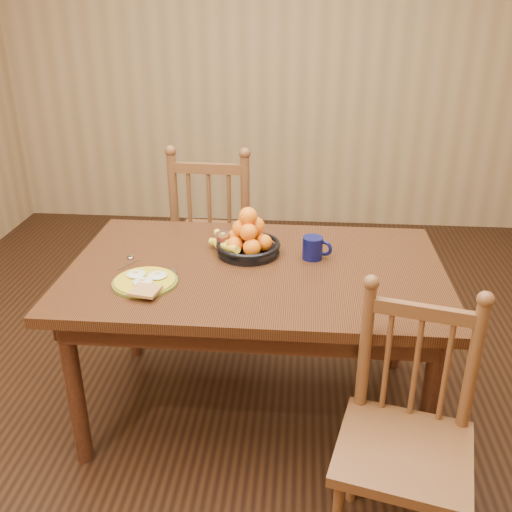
# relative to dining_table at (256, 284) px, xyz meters

# --- Properties ---
(room) EXTENTS (4.52, 5.02, 2.72)m
(room) POSITION_rel_dining_table_xyz_m (0.00, 0.00, 0.68)
(room) COLOR black
(room) RESTS_ON ground
(dining_table) EXTENTS (1.60, 1.00, 0.75)m
(dining_table) POSITION_rel_dining_table_xyz_m (0.00, 0.00, 0.00)
(dining_table) COLOR black
(dining_table) RESTS_ON ground
(chair_far) EXTENTS (0.50, 0.48, 1.06)m
(chair_far) POSITION_rel_dining_table_xyz_m (-0.31, 0.86, -0.15)
(chair_far) COLOR #553419
(chair_far) RESTS_ON ground
(chair_near) EXTENTS (0.52, 0.50, 0.95)m
(chair_near) POSITION_rel_dining_table_xyz_m (0.56, -0.69, -0.20)
(chair_near) COLOR #553419
(chair_near) RESTS_ON ground
(breakfast_plate) EXTENTS (0.26, 0.30, 0.04)m
(breakfast_plate) POSITION_rel_dining_table_xyz_m (-0.43, -0.20, 0.10)
(breakfast_plate) COLOR #59601E
(breakfast_plate) RESTS_ON dining_table
(fork) EXTENTS (0.07, 0.18, 0.00)m
(fork) POSITION_rel_dining_table_xyz_m (-0.35, -0.14, 0.09)
(fork) COLOR silver
(fork) RESTS_ON dining_table
(spoon) EXTENTS (0.07, 0.15, 0.01)m
(spoon) POSITION_rel_dining_table_xyz_m (-0.56, 0.02, 0.09)
(spoon) COLOR silver
(spoon) RESTS_ON dining_table
(coffee_mug) EXTENTS (0.13, 0.09, 0.10)m
(coffee_mug) POSITION_rel_dining_table_xyz_m (0.25, 0.11, 0.14)
(coffee_mug) COLOR #0A0C37
(coffee_mug) RESTS_ON dining_table
(juice_glass) EXTENTS (0.06, 0.06, 0.09)m
(juice_glass) POSITION_rel_dining_table_xyz_m (-0.16, 0.15, 0.13)
(juice_glass) COLOR silver
(juice_glass) RESTS_ON dining_table
(fruit_bowl) EXTENTS (0.32, 0.29, 0.22)m
(fruit_bowl) POSITION_rel_dining_table_xyz_m (-0.05, 0.13, 0.15)
(fruit_bowl) COLOR black
(fruit_bowl) RESTS_ON dining_table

